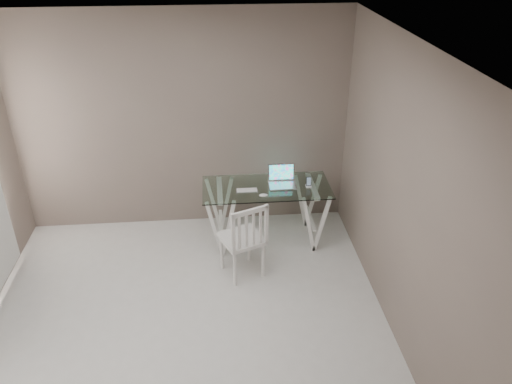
# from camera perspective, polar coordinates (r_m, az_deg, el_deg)

# --- Properties ---
(room) EXTENTS (4.50, 4.52, 2.71)m
(room) POSITION_cam_1_polar(r_m,az_deg,el_deg) (3.93, -10.76, 0.86)
(room) COLOR beige
(room) RESTS_ON ground
(desk) EXTENTS (1.50, 0.70, 0.75)m
(desk) POSITION_cam_1_polar(r_m,az_deg,el_deg) (6.04, 1.16, -2.43)
(desk) COLOR silver
(desk) RESTS_ON ground
(chair) EXTENTS (0.56, 0.56, 0.94)m
(chair) POSITION_cam_1_polar(r_m,az_deg,el_deg) (5.37, -1.27, -5.22)
(chair) COLOR silver
(chair) RESTS_ON ground
(laptop) EXTENTS (0.32, 0.26, 0.23)m
(laptop) POSITION_cam_1_polar(r_m,az_deg,el_deg) (5.91, 2.98, 1.41)
(laptop) COLOR #BABABF
(laptop) RESTS_ON desk
(keyboard) EXTENTS (0.25, 0.11, 0.01)m
(keyboard) POSITION_cam_1_polar(r_m,az_deg,el_deg) (5.78, -1.05, 0.20)
(keyboard) COLOR silver
(keyboard) RESTS_ON desk
(mouse) EXTENTS (0.10, 0.06, 0.03)m
(mouse) POSITION_cam_1_polar(r_m,az_deg,el_deg) (5.65, 0.85, -0.37)
(mouse) COLOR white
(mouse) RESTS_ON desk
(phone_dock) EXTENTS (0.07, 0.07, 0.13)m
(phone_dock) POSITION_cam_1_polar(r_m,az_deg,el_deg) (5.88, 6.04, 0.90)
(phone_dock) COLOR white
(phone_dock) RESTS_ON desk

